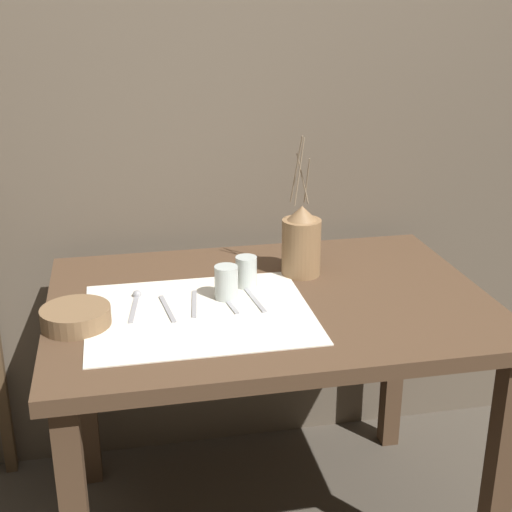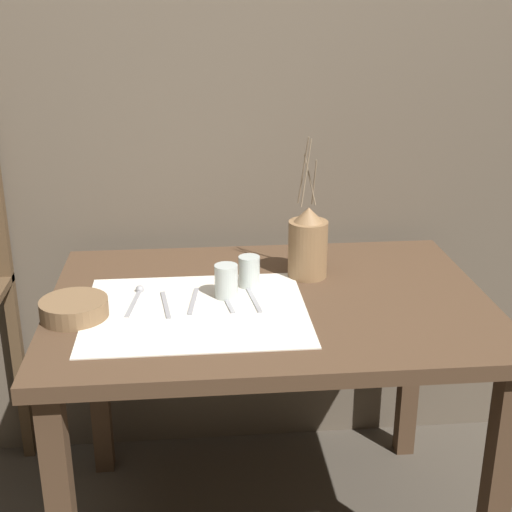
% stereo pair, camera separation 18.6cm
% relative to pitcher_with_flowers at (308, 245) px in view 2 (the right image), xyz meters
% --- Properties ---
extents(stone_wall_back, '(7.00, 0.06, 2.40)m').
position_rel_pitcher_with_flowers_xyz_m(stone_wall_back, '(-0.12, 0.38, 0.33)').
color(stone_wall_back, brown).
rests_on(stone_wall_back, ground_plane).
extents(wooden_table, '(1.17, 0.83, 0.77)m').
position_rel_pitcher_with_flowers_xyz_m(wooden_table, '(-0.12, -0.14, -0.20)').
color(wooden_table, '#4C3523').
rests_on(wooden_table, ground_plane).
extents(linen_cloth, '(0.57, 0.47, 0.00)m').
position_rel_pitcher_with_flowers_xyz_m(linen_cloth, '(-0.32, -0.21, -0.09)').
color(linen_cloth, silver).
rests_on(linen_cloth, wooden_table).
extents(pitcher_with_flowers, '(0.11, 0.11, 0.41)m').
position_rel_pitcher_with_flowers_xyz_m(pitcher_with_flowers, '(0.00, 0.00, 0.00)').
color(pitcher_with_flowers, olive).
rests_on(pitcher_with_flowers, wooden_table).
extents(wooden_bowl, '(0.17, 0.17, 0.05)m').
position_rel_pitcher_with_flowers_xyz_m(wooden_bowl, '(-0.63, -0.22, -0.07)').
color(wooden_bowl, brown).
rests_on(wooden_bowl, wooden_table).
extents(glass_tumbler_near, '(0.06, 0.06, 0.09)m').
position_rel_pitcher_with_flowers_xyz_m(glass_tumbler_near, '(-0.24, -0.13, -0.05)').
color(glass_tumbler_near, '#B7C1BC').
rests_on(glass_tumbler_near, wooden_table).
extents(glass_tumbler_far, '(0.06, 0.06, 0.09)m').
position_rel_pitcher_with_flowers_xyz_m(glass_tumbler_far, '(-0.17, -0.06, -0.05)').
color(glass_tumbler_far, '#B7C1BC').
rests_on(glass_tumbler_far, wooden_table).
extents(spoon_inner, '(0.04, 0.18, 0.02)m').
position_rel_pitcher_with_flowers_xyz_m(spoon_inner, '(-0.48, -0.11, -0.09)').
color(spoon_inner, '#939399').
rests_on(spoon_inner, wooden_table).
extents(knife_center, '(0.03, 0.17, 0.00)m').
position_rel_pitcher_with_flowers_xyz_m(knife_center, '(-0.40, -0.17, -0.09)').
color(knife_center, '#939399').
rests_on(knife_center, wooden_table).
extents(fork_inner, '(0.03, 0.17, 0.00)m').
position_rel_pitcher_with_flowers_xyz_m(fork_inner, '(-0.33, -0.16, -0.09)').
color(fork_inner, '#939399').
rests_on(fork_inner, wooden_table).
extents(fork_outer, '(0.04, 0.17, 0.00)m').
position_rel_pitcher_with_flowers_xyz_m(fork_outer, '(-0.24, -0.16, -0.09)').
color(fork_outer, '#939399').
rests_on(fork_outer, wooden_table).
extents(spoon_outer, '(0.04, 0.18, 0.02)m').
position_rel_pitcher_with_flowers_xyz_m(spoon_outer, '(-0.18, -0.11, -0.09)').
color(spoon_outer, '#939399').
rests_on(spoon_outer, wooden_table).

